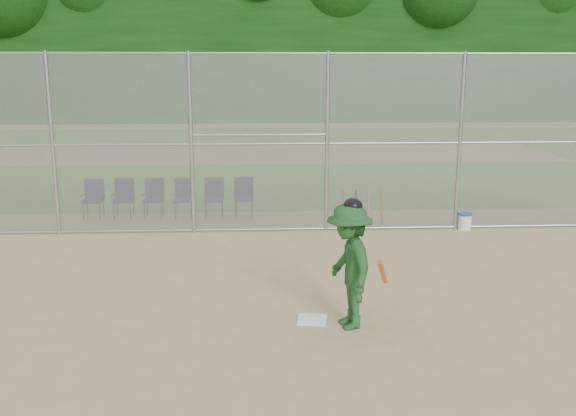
{
  "coord_description": "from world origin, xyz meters",
  "views": [
    {
      "loc": [
        -0.61,
        -9.14,
        3.71
      ],
      "look_at": [
        0.0,
        2.5,
        1.1
      ],
      "focal_mm": 40.0,
      "sensor_mm": 36.0,
      "label": 1
    }
  ],
  "objects_px": {
    "chair_0": "(93,200)",
    "batter_at_plate": "(349,266)",
    "home_plate": "(312,319)",
    "water_cooler": "(465,221)"
  },
  "relations": [
    {
      "from": "chair_0",
      "to": "batter_at_plate",
      "type": "bearing_deg",
      "value": -52.62
    },
    {
      "from": "home_plate",
      "to": "batter_at_plate",
      "type": "bearing_deg",
      "value": -26.32
    },
    {
      "from": "batter_at_plate",
      "to": "water_cooler",
      "type": "distance_m",
      "value": 6.46
    },
    {
      "from": "water_cooler",
      "to": "batter_at_plate",
      "type": "bearing_deg",
      "value": -122.83
    },
    {
      "from": "home_plate",
      "to": "water_cooler",
      "type": "xyz_separation_m",
      "value": [
        3.98,
        5.15,
        0.19
      ]
    },
    {
      "from": "batter_at_plate",
      "to": "chair_0",
      "type": "bearing_deg",
      "value": 127.38
    },
    {
      "from": "home_plate",
      "to": "water_cooler",
      "type": "relative_size",
      "value": 1.11
    },
    {
      "from": "batter_at_plate",
      "to": "water_cooler",
      "type": "height_order",
      "value": "batter_at_plate"
    },
    {
      "from": "home_plate",
      "to": "chair_0",
      "type": "bearing_deg",
      "value": 125.67
    },
    {
      "from": "batter_at_plate",
      "to": "chair_0",
      "type": "distance_m",
      "value": 8.74
    }
  ]
}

